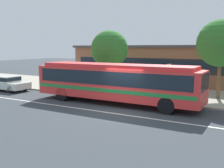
{
  "coord_description": "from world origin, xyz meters",
  "views": [
    {
      "loc": [
        7.23,
        -13.7,
        3.78
      ],
      "look_at": [
        -1.59,
        1.79,
        1.3
      ],
      "focal_mm": 41.99,
      "sensor_mm": 36.0,
      "label": 1
    }
  ],
  "objects_px": {
    "pedestrian_waiting_near_sign": "(147,86)",
    "street_tree_mid_block": "(221,43)",
    "pedestrian_walking_along_curb": "(111,81)",
    "street_tree_near_stop": "(109,49)",
    "transit_bus": "(115,81)",
    "bus_stop_sign": "(168,77)",
    "sedan_behind_bus": "(6,82)",
    "pedestrian_standing_by_tree": "(87,79)"
  },
  "relations": [
    {
      "from": "street_tree_near_stop",
      "to": "pedestrian_standing_by_tree",
      "type": "bearing_deg",
      "value": -141.04
    },
    {
      "from": "transit_bus",
      "to": "pedestrian_waiting_near_sign",
      "type": "relative_size",
      "value": 6.94
    },
    {
      "from": "transit_bus",
      "to": "pedestrian_walking_along_curb",
      "type": "height_order",
      "value": "transit_bus"
    },
    {
      "from": "street_tree_near_stop",
      "to": "street_tree_mid_block",
      "type": "relative_size",
      "value": 0.91
    },
    {
      "from": "pedestrian_walking_along_curb",
      "to": "pedestrian_standing_by_tree",
      "type": "xyz_separation_m",
      "value": [
        -2.37,
        -0.03,
        0.01
      ]
    },
    {
      "from": "pedestrian_waiting_near_sign",
      "to": "pedestrian_standing_by_tree",
      "type": "xyz_separation_m",
      "value": [
        -5.97,
        1.02,
        0.02
      ]
    },
    {
      "from": "bus_stop_sign",
      "to": "sedan_behind_bus",
      "type": "bearing_deg",
      "value": -171.88
    },
    {
      "from": "pedestrian_standing_by_tree",
      "to": "street_tree_mid_block",
      "type": "relative_size",
      "value": 0.31
    },
    {
      "from": "sedan_behind_bus",
      "to": "street_tree_mid_block",
      "type": "relative_size",
      "value": 0.75
    },
    {
      "from": "bus_stop_sign",
      "to": "pedestrian_walking_along_curb",
      "type": "bearing_deg",
      "value": 169.17
    },
    {
      "from": "pedestrian_walking_along_curb",
      "to": "street_tree_near_stop",
      "type": "height_order",
      "value": "street_tree_near_stop"
    },
    {
      "from": "sedan_behind_bus",
      "to": "street_tree_mid_block",
      "type": "distance_m",
      "value": 17.95
    },
    {
      "from": "transit_bus",
      "to": "pedestrian_walking_along_curb",
      "type": "distance_m",
      "value": 3.67
    },
    {
      "from": "pedestrian_walking_along_curb",
      "to": "street_tree_near_stop",
      "type": "distance_m",
      "value": 2.91
    },
    {
      "from": "bus_stop_sign",
      "to": "street_tree_mid_block",
      "type": "relative_size",
      "value": 0.45
    },
    {
      "from": "transit_bus",
      "to": "sedan_behind_bus",
      "type": "height_order",
      "value": "transit_bus"
    },
    {
      "from": "pedestrian_walking_along_curb",
      "to": "street_tree_mid_block",
      "type": "distance_m",
      "value": 8.67
    },
    {
      "from": "sedan_behind_bus",
      "to": "street_tree_near_stop",
      "type": "relative_size",
      "value": 0.83
    },
    {
      "from": "pedestrian_standing_by_tree",
      "to": "bus_stop_sign",
      "type": "height_order",
      "value": "bus_stop_sign"
    },
    {
      "from": "pedestrian_standing_by_tree",
      "to": "street_tree_near_stop",
      "type": "bearing_deg",
      "value": 38.96
    },
    {
      "from": "sedan_behind_bus",
      "to": "pedestrian_walking_along_curb",
      "type": "bearing_deg",
      "value": 18.33
    },
    {
      "from": "street_tree_near_stop",
      "to": "transit_bus",
      "type": "bearing_deg",
      "value": -55.3
    },
    {
      "from": "sedan_behind_bus",
      "to": "transit_bus",
      "type": "bearing_deg",
      "value": -0.04
    },
    {
      "from": "sedan_behind_bus",
      "to": "bus_stop_sign",
      "type": "relative_size",
      "value": 1.65
    },
    {
      "from": "street_tree_mid_block",
      "to": "pedestrian_standing_by_tree",
      "type": "bearing_deg",
      "value": -170.36
    },
    {
      "from": "transit_bus",
      "to": "pedestrian_standing_by_tree",
      "type": "relative_size",
      "value": 6.78
    },
    {
      "from": "sedan_behind_bus",
      "to": "bus_stop_sign",
      "type": "height_order",
      "value": "bus_stop_sign"
    },
    {
      "from": "sedan_behind_bus",
      "to": "street_tree_near_stop",
      "type": "xyz_separation_m",
      "value": [
        8.18,
        4.2,
        2.91
      ]
    },
    {
      "from": "pedestrian_waiting_near_sign",
      "to": "pedestrian_walking_along_curb",
      "type": "bearing_deg",
      "value": 163.77
    },
    {
      "from": "transit_bus",
      "to": "street_tree_near_stop",
      "type": "bearing_deg",
      "value": 124.7
    },
    {
      "from": "transit_bus",
      "to": "street_tree_mid_block",
      "type": "height_order",
      "value": "street_tree_mid_block"
    },
    {
      "from": "pedestrian_waiting_near_sign",
      "to": "pedestrian_walking_along_curb",
      "type": "xyz_separation_m",
      "value": [
        -3.6,
        1.05,
        0.01
      ]
    },
    {
      "from": "pedestrian_standing_by_tree",
      "to": "street_tree_mid_block",
      "type": "xyz_separation_m",
      "value": [
        10.34,
        1.76,
        2.95
      ]
    },
    {
      "from": "sedan_behind_bus",
      "to": "pedestrian_waiting_near_sign",
      "type": "distance_m",
      "value": 12.78
    },
    {
      "from": "pedestrian_waiting_near_sign",
      "to": "bus_stop_sign",
      "type": "height_order",
      "value": "bus_stop_sign"
    },
    {
      "from": "pedestrian_waiting_near_sign",
      "to": "street_tree_mid_block",
      "type": "xyz_separation_m",
      "value": [
        4.37,
        2.78,
        2.97
      ]
    },
    {
      "from": "pedestrian_standing_by_tree",
      "to": "street_tree_near_stop",
      "type": "relative_size",
      "value": 0.34
    },
    {
      "from": "pedestrian_waiting_near_sign",
      "to": "pedestrian_walking_along_curb",
      "type": "relative_size",
      "value": 0.98
    },
    {
      "from": "pedestrian_waiting_near_sign",
      "to": "sedan_behind_bus",
      "type": "bearing_deg",
      "value": -171.25
    },
    {
      "from": "sedan_behind_bus",
      "to": "pedestrian_standing_by_tree",
      "type": "relative_size",
      "value": 2.46
    },
    {
      "from": "pedestrian_waiting_near_sign",
      "to": "pedestrian_standing_by_tree",
      "type": "height_order",
      "value": "pedestrian_standing_by_tree"
    },
    {
      "from": "pedestrian_standing_by_tree",
      "to": "bus_stop_sign",
      "type": "relative_size",
      "value": 0.67
    }
  ]
}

